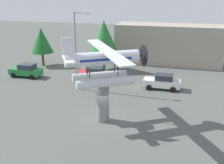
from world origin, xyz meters
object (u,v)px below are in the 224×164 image
(storefront_building, at_px, (168,44))
(tree_east, at_px, (104,38))
(car_mid_red, at_px, (94,74))
(floatplane_monument, at_px, (104,64))
(streetlight_primary, at_px, (77,46))
(display_pedestal, at_px, (103,102))
(car_far_white, at_px, (162,82))
(tree_west, at_px, (41,40))
(car_near_green, at_px, (26,70))

(storefront_building, height_order, tree_east, tree_east)
(car_mid_red, distance_m, storefront_building, 14.20)
(floatplane_monument, distance_m, streetlight_primary, 8.71)
(display_pedestal, relative_size, floatplane_monument, 0.37)
(car_mid_red, bearing_deg, car_far_white, 174.34)
(floatplane_monument, bearing_deg, tree_west, 100.93)
(display_pedestal, height_order, tree_west, tree_west)
(car_far_white, bearing_deg, car_near_green, -0.12)
(tree_west, bearing_deg, floatplane_monument, -47.14)
(storefront_building, xyz_separation_m, tree_west, (-18.05, -6.41, 0.85))
(streetlight_primary, bearing_deg, car_mid_red, 78.98)
(floatplane_monument, height_order, storefront_building, floatplane_monument)
(display_pedestal, height_order, car_near_green, display_pedestal)
(car_mid_red, height_order, storefront_building, storefront_building)
(car_mid_red, bearing_deg, tree_west, -26.91)
(floatplane_monument, distance_m, car_far_white, 11.33)
(storefront_building, bearing_deg, tree_east, -143.50)
(car_far_white, xyz_separation_m, tree_west, (-18.50, 5.86, 2.97))
(streetlight_primary, bearing_deg, tree_east, 87.07)
(car_near_green, distance_m, storefront_building, 21.34)
(car_far_white, distance_m, storefront_building, 12.46)
(floatplane_monument, xyz_separation_m, car_far_white, (4.09, 9.66, -4.28))
(display_pedestal, relative_size, car_mid_red, 0.83)
(car_near_green, height_order, tree_east, tree_east)
(display_pedestal, bearing_deg, floatplane_monument, 31.93)
(car_mid_red, bearing_deg, display_pedestal, 112.73)
(car_mid_red, bearing_deg, storefront_building, -125.65)
(car_near_green, xyz_separation_m, storefront_building, (17.36, 12.23, 2.11))
(tree_west, bearing_deg, car_mid_red, -26.91)
(car_far_white, bearing_deg, streetlight_primary, 16.16)
(car_far_white, height_order, storefront_building, storefront_building)
(streetlight_primary, distance_m, tree_west, 12.60)
(floatplane_monument, height_order, car_mid_red, floatplane_monument)
(display_pedestal, bearing_deg, car_near_green, 144.33)
(car_far_white, relative_size, tree_east, 0.60)
(car_far_white, height_order, tree_east, tree_east)
(streetlight_primary, height_order, tree_west, streetlight_primary)
(streetlight_primary, relative_size, tree_west, 1.54)
(tree_west, bearing_deg, car_far_white, -17.58)
(floatplane_monument, relative_size, car_near_green, 2.24)
(floatplane_monument, xyz_separation_m, tree_west, (-14.41, 15.53, -1.32))
(car_near_green, bearing_deg, tree_east, -146.13)
(car_near_green, height_order, storefront_building, storefront_building)
(streetlight_primary, bearing_deg, tree_west, 136.94)
(storefront_building, bearing_deg, car_far_white, -87.89)
(streetlight_primary, bearing_deg, car_far_white, 16.16)
(display_pedestal, relative_size, streetlight_primary, 0.40)
(car_near_green, bearing_deg, tree_west, -83.27)
(floatplane_monument, xyz_separation_m, car_near_green, (-13.72, 9.70, -4.28))
(streetlight_primary, xyz_separation_m, tree_west, (-9.17, 8.57, -1.19))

